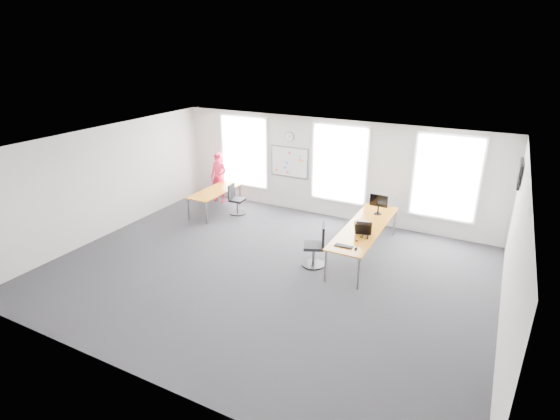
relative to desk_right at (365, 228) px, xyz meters
The scene contains 24 objects.
floor 2.68m from the desk_right, 134.49° to the right, with size 10.00×10.00×0.00m, color #26262B.
ceiling 3.41m from the desk_right, 134.49° to the right, with size 10.00×10.00×0.00m, color silver.
wall_back 2.91m from the desk_right, 129.69° to the left, with size 10.00×10.00×0.00m, color silver.
wall_front 6.15m from the desk_right, 107.15° to the right, with size 10.00×10.00×0.00m, color silver.
wall_left 7.08m from the desk_right, 164.92° to the right, with size 10.00×10.00×0.00m, color silver.
wall_right 3.76m from the desk_right, 29.78° to the right, with size 10.00×10.00×0.00m, color silver.
window_left 5.34m from the desk_right, 155.99° to the left, with size 1.60×0.06×2.20m, color white.
window_mid 2.78m from the desk_right, 125.04° to the left, with size 1.60×0.06×2.20m, color white.
window_right 2.78m from the desk_right, 54.94° to the left, with size 1.60×0.06×2.20m, color white.
desk_right is the anchor object (origin of this frame).
desk_left 5.15m from the desk_right, behind, with size 0.79×1.96×0.72m.
chair_right 1.36m from the desk_right, 130.90° to the right, with size 0.63×0.63×1.06m.
chair_left 4.57m from the desk_right, 167.48° to the left, with size 0.50×0.50×0.94m.
person 5.76m from the desk_right, 163.41° to the left, with size 0.61×0.40×1.68m, color #C41B42.
whiteboard 3.89m from the desk_right, 145.83° to the left, with size 1.20×0.03×0.90m, color white.
wall_clock 4.13m from the desk_right, 145.83° to the left, with size 0.30×0.30×0.04m, color gray.
tv 3.70m from the desk_right, 20.34° to the left, with size 0.06×0.90×0.55m, color black.
keyboard 1.32m from the desk_right, 93.65° to the right, with size 0.41×0.15×0.02m, color black.
mouse 1.34m from the desk_right, 81.39° to the right, with size 0.08×0.13×0.05m, color black.
lens_cap 0.91m from the desk_right, 84.53° to the right, with size 0.06×0.06×0.01m, color black.
headphones 0.71m from the desk_right, 73.87° to the right, with size 0.18×0.10×0.11m.
laptop_sleeve 0.54m from the desk_right, 77.96° to the right, with size 0.38×0.29×0.30m.
paper_stack 0.15m from the desk_right, 153.73° to the left, with size 0.30×0.23×0.10m, color beige.
monitor 1.03m from the desk_right, 86.76° to the left, with size 0.49×0.20×0.54m.
Camera 1 is at (4.50, -7.93, 5.12)m, focal length 28.00 mm.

